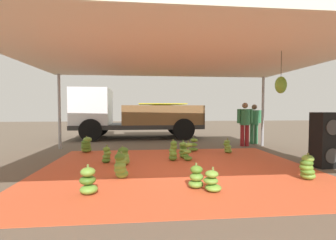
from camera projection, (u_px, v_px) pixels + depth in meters
ground_plane at (166, 148)px, 8.83m from camera, size 40.00×40.00×0.00m
tarp_orange at (177, 168)px, 5.85m from camera, size 6.46×5.42×0.01m
tent_canopy at (178, 56)px, 5.64m from camera, size 8.00×7.00×2.73m
banana_bunch_0 at (121, 166)px, 5.01m from camera, size 0.35×0.38×0.55m
banana_bunch_1 at (188, 152)px, 6.70m from camera, size 0.31×0.31×0.55m
banana_bunch_2 at (228, 147)px, 7.87m from camera, size 0.33×0.31×0.48m
banana_bunch_3 at (123, 156)px, 6.21m from camera, size 0.42×0.43×0.48m
banana_bunch_4 at (184, 150)px, 7.08m from camera, size 0.38×0.37×0.52m
banana_bunch_5 at (88, 182)px, 4.07m from camera, size 0.39×0.39×0.50m
banana_bunch_6 at (193, 145)px, 8.23m from camera, size 0.36×0.34×0.49m
banana_bunch_7 at (86, 145)px, 8.00m from camera, size 0.44×0.44×0.54m
banana_bunch_8 at (307, 168)px, 4.90m from camera, size 0.40×0.38×0.54m
banana_bunch_9 at (212, 182)px, 4.19m from camera, size 0.39×0.38×0.43m
banana_bunch_10 at (196, 178)px, 4.37m from camera, size 0.32×0.33×0.46m
banana_bunch_11 at (107, 155)px, 6.42m from camera, size 0.32×0.31×0.48m
banana_bunch_12 at (173, 151)px, 6.72m from camera, size 0.31×0.35×0.59m
cargo_truck_main at (132, 114)px, 11.98m from camera, size 6.16×2.62×2.40m
worker_0 at (254, 121)px, 9.99m from camera, size 0.59×0.36×1.62m
worker_1 at (245, 121)px, 9.37m from camera, size 0.61×0.37×1.68m
speaker_stack at (325, 140)px, 5.98m from camera, size 0.59×0.50×1.35m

